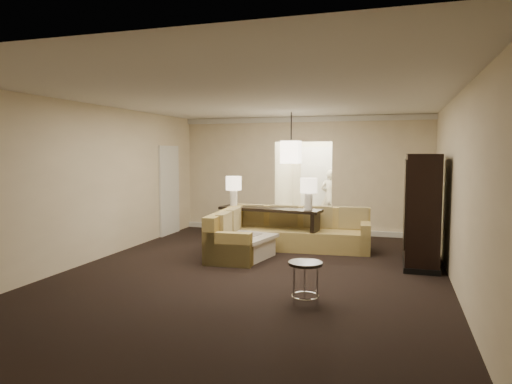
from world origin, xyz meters
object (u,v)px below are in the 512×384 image
(armoire, at_px, (421,212))
(drink_table, at_px, (305,274))
(coffee_table, at_px, (242,246))
(console_table, at_px, (270,224))
(sectional_sofa, at_px, (279,234))
(person, at_px, (330,194))

(armoire, height_order, drink_table, armoire)
(coffee_table, bearing_deg, console_table, 75.72)
(drink_table, bearing_deg, sectional_sofa, 110.68)
(sectional_sofa, height_order, armoire, armoire)
(sectional_sofa, distance_m, armoire, 2.70)
(coffee_table, xyz_separation_m, person, (0.98, 4.60, 0.61))
(console_table, bearing_deg, coffee_table, -97.63)
(armoire, height_order, person, armoire)
(sectional_sofa, relative_size, coffee_table, 2.38)
(coffee_table, distance_m, console_table, 1.07)
(coffee_table, relative_size, console_table, 0.56)
(console_table, relative_size, person, 1.32)
(drink_table, height_order, person, person)
(sectional_sofa, height_order, person, person)
(coffee_table, height_order, person, person)
(armoire, xyz_separation_m, person, (-2.14, 4.24, -0.10))
(console_table, distance_m, person, 3.69)
(sectional_sofa, relative_size, armoire, 1.51)
(person, bearing_deg, sectional_sofa, 86.94)
(armoire, relative_size, drink_table, 3.52)
(sectional_sofa, bearing_deg, coffee_table, -130.04)
(sectional_sofa, bearing_deg, console_table, 128.48)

